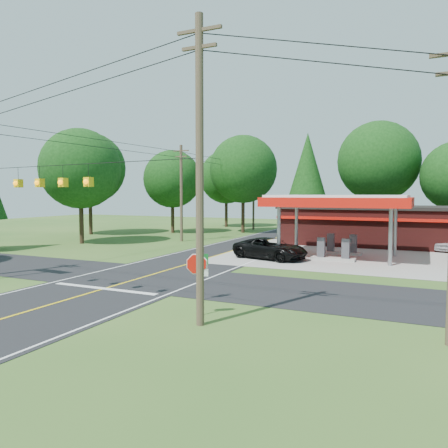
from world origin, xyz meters
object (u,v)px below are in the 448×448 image
at_px(suv_car, 270,249).
at_px(gas_canopy, 339,203).
at_px(octagonal_stop_sign, 197,269).
at_px(sedan_car, 448,243).

bearing_deg(suv_car, gas_canopy, -40.50).
distance_m(suv_car, octagonal_stop_sign, 16.22).
xyz_separation_m(gas_canopy, suv_car, (-4.50, -3.00, -3.46)).
distance_m(gas_canopy, octagonal_stop_sign, 19.28).
bearing_deg(suv_car, octagonal_stop_sign, -155.94).
bearing_deg(sedan_car, gas_canopy, -122.41).
bearing_deg(gas_canopy, sedan_car, 45.00).
relative_size(gas_canopy, suv_car, 1.83).
bearing_deg(sedan_car, suv_car, -126.07).
height_order(gas_canopy, sedan_car, gas_canopy).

